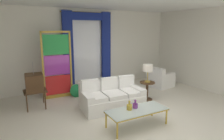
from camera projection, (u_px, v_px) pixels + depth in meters
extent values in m
plane|color=silver|center=(130.00, 113.00, 5.34)|extent=(16.00, 16.00, 0.00)
cube|color=white|center=(88.00, 49.00, 7.68)|extent=(8.00, 0.12, 3.00)
cube|color=white|center=(205.00, 50.00, 7.25)|extent=(0.12, 7.00, 3.00)
cube|color=white|center=(116.00, 1.00, 5.41)|extent=(8.00, 7.60, 0.04)
cube|color=white|center=(87.00, 48.00, 7.57)|extent=(1.10, 0.02, 2.50)
cylinder|color=gold|center=(87.00, 12.00, 7.23)|extent=(2.00, 0.04, 0.04)
cube|color=navy|center=(68.00, 49.00, 7.13)|extent=(0.36, 0.12, 2.70)
cube|color=navy|center=(106.00, 47.00, 7.84)|extent=(0.36, 0.12, 2.70)
cube|color=navy|center=(87.00, 16.00, 7.24)|extent=(1.80, 0.10, 0.28)
cube|color=white|center=(113.00, 102.00, 5.65)|extent=(1.79, 1.00, 0.38)
cube|color=white|center=(107.00, 92.00, 5.94)|extent=(1.75, 0.30, 0.78)
cube|color=white|center=(136.00, 95.00, 5.95)|extent=(0.25, 0.87, 0.56)
cube|color=white|center=(87.00, 103.00, 5.31)|extent=(0.25, 0.87, 0.56)
cube|color=white|center=(131.00, 92.00, 5.79)|extent=(0.58, 0.77, 0.12)
cube|color=white|center=(126.00, 82.00, 6.03)|extent=(0.52, 0.17, 0.40)
cube|color=white|center=(113.00, 94.00, 5.55)|extent=(0.58, 0.77, 0.12)
cube|color=white|center=(109.00, 84.00, 5.79)|extent=(0.52, 0.17, 0.40)
cube|color=white|center=(94.00, 97.00, 5.32)|extent=(0.58, 0.77, 0.12)
cube|color=white|center=(90.00, 86.00, 5.56)|extent=(0.52, 0.17, 0.40)
cube|color=silver|center=(137.00, 110.00, 4.57)|extent=(1.44, 0.60, 0.02)
cube|color=gold|center=(130.00, 107.00, 4.82)|extent=(1.44, 0.04, 0.03)
cube|color=gold|center=(144.00, 115.00, 4.33)|extent=(1.44, 0.04, 0.03)
cube|color=gold|center=(111.00, 117.00, 4.25)|extent=(0.04, 0.60, 0.03)
cube|color=gold|center=(160.00, 105.00, 4.90)|extent=(0.04, 0.60, 0.03)
cylinder|color=gold|center=(106.00, 120.00, 4.52)|extent=(0.04, 0.04, 0.38)
cylinder|color=gold|center=(152.00, 109.00, 5.15)|extent=(0.04, 0.04, 0.38)
cylinder|color=gold|center=(117.00, 130.00, 4.07)|extent=(0.04, 0.04, 0.38)
cylinder|color=gold|center=(166.00, 117.00, 4.70)|extent=(0.04, 0.04, 0.38)
cylinder|color=#753384|center=(135.00, 106.00, 4.66)|extent=(0.13, 0.13, 0.11)
cylinder|color=#753384|center=(135.00, 103.00, 4.64)|extent=(0.04, 0.04, 0.05)
sphere|color=#753384|center=(135.00, 101.00, 4.63)|extent=(0.06, 0.06, 0.06)
cylinder|color=gold|center=(129.00, 107.00, 4.55)|extent=(0.13, 0.13, 0.12)
cylinder|color=gold|center=(129.00, 104.00, 4.54)|extent=(0.04, 0.04, 0.05)
sphere|color=gold|center=(129.00, 102.00, 4.53)|extent=(0.06, 0.06, 0.06)
cube|color=#472D19|center=(35.00, 91.00, 5.65)|extent=(0.62, 0.54, 0.03)
cylinder|color=#472D19|center=(27.00, 104.00, 5.36)|extent=(0.04, 0.04, 0.50)
cylinder|color=#472D19|center=(26.00, 97.00, 5.86)|extent=(0.04, 0.04, 0.50)
cylinder|color=#472D19|center=(45.00, 101.00, 5.55)|extent=(0.04, 0.04, 0.50)
cylinder|color=#472D19|center=(43.00, 95.00, 6.05)|extent=(0.04, 0.04, 0.50)
cube|color=#472D19|center=(34.00, 82.00, 5.60)|extent=(0.51, 0.59, 0.48)
cube|color=black|center=(25.00, 83.00, 5.50)|extent=(0.04, 0.39, 0.30)
cylinder|color=gold|center=(26.00, 90.00, 5.47)|extent=(0.01, 0.04, 0.04)
cylinder|color=gold|center=(26.00, 88.00, 5.61)|extent=(0.01, 0.04, 0.04)
cylinder|color=silver|center=(33.00, 68.00, 5.52)|extent=(0.02, 0.13, 0.34)
cylinder|color=silver|center=(33.00, 68.00, 5.52)|extent=(0.02, 0.13, 0.34)
cube|color=white|center=(161.00, 81.00, 7.84)|extent=(0.89, 0.89, 0.40)
cube|color=white|center=(161.00, 75.00, 7.79)|extent=(0.77, 0.77, 0.10)
cube|color=white|center=(156.00, 78.00, 7.62)|extent=(0.29, 0.82, 0.80)
cube|color=white|center=(155.00, 78.00, 8.08)|extent=(0.75, 0.27, 0.58)
cube|color=white|center=(167.00, 81.00, 7.57)|extent=(0.75, 0.27, 0.58)
cube|color=gold|center=(43.00, 66.00, 6.18)|extent=(0.05, 0.05, 2.20)
cube|color=gold|center=(71.00, 64.00, 6.59)|extent=(0.05, 0.05, 2.20)
cube|color=gold|center=(55.00, 32.00, 6.17)|extent=(0.90, 0.05, 0.06)
cube|color=gold|center=(59.00, 96.00, 6.60)|extent=(0.90, 0.05, 0.10)
cube|color=red|center=(58.00, 85.00, 6.52)|extent=(0.82, 0.02, 0.64)
cube|color=purple|center=(57.00, 65.00, 6.39)|extent=(0.82, 0.02, 0.64)
cube|color=#238E3D|center=(56.00, 45.00, 6.25)|extent=(0.82, 0.02, 0.64)
cylinder|color=beige|center=(76.00, 95.00, 6.70)|extent=(0.16, 0.16, 0.06)
ellipsoid|color=#115A82|center=(76.00, 92.00, 6.68)|extent=(0.18, 0.32, 0.20)
sphere|color=#115A82|center=(75.00, 88.00, 6.78)|extent=(0.09, 0.09, 0.09)
cone|color=gold|center=(74.00, 88.00, 6.83)|extent=(0.02, 0.04, 0.02)
cone|color=#20924F|center=(78.00, 91.00, 6.50)|extent=(0.44, 0.40, 0.50)
cylinder|color=#472D19|center=(147.00, 82.00, 6.25)|extent=(0.48, 0.48, 0.03)
cylinder|color=#472D19|center=(147.00, 91.00, 6.31)|extent=(0.08, 0.08, 0.55)
cylinder|color=#472D19|center=(147.00, 99.00, 6.37)|extent=(0.36, 0.36, 0.03)
cylinder|color=#B29338|center=(147.00, 81.00, 6.25)|extent=(0.18, 0.18, 0.04)
cylinder|color=#B29338|center=(148.00, 75.00, 6.21)|extent=(0.03, 0.03, 0.36)
cylinder|color=silver|center=(148.00, 68.00, 6.16)|extent=(0.32, 0.32, 0.22)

